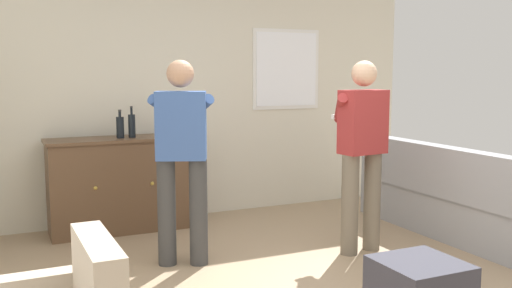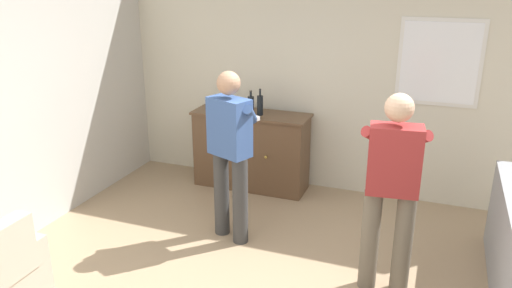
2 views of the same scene
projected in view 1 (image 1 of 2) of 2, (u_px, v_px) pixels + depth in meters
name	position (u px, v px, depth m)	size (l,w,h in m)	color
wall_back_with_window	(200.00, 88.00, 6.29)	(5.20, 0.15, 2.80)	beige
couch	(453.00, 203.00, 5.48)	(0.57, 2.37, 0.89)	gray
sideboard_cabinet	(120.00, 184.00, 5.67)	(1.40, 0.49, 0.94)	brown
bottle_wine_green	(132.00, 125.00, 5.61)	(0.07, 0.07, 0.31)	black
bottle_liquor_amber	(120.00, 127.00, 5.57)	(0.07, 0.07, 0.28)	black
person_standing_left	(182.00, 152.00, 4.62)	(0.52, 0.52, 1.68)	#383838
person_standing_right	(362.00, 147.00, 4.95)	(0.55, 0.50, 1.68)	#6B6051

